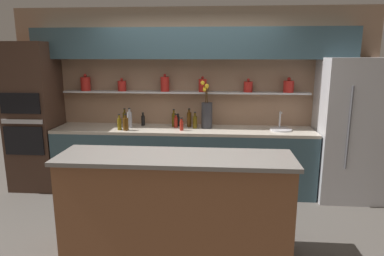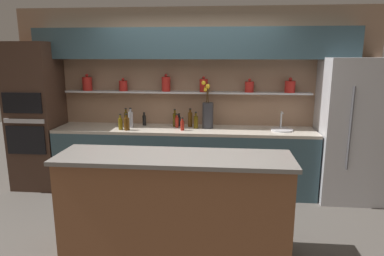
{
  "view_description": "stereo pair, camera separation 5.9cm",
  "coord_description": "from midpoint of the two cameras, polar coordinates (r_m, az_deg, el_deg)",
  "views": [
    {
      "loc": [
        0.4,
        -3.45,
        1.96
      ],
      "look_at": [
        0.09,
        0.42,
        1.11
      ],
      "focal_mm": 32.0,
      "sensor_mm": 36.0,
      "label": 1
    },
    {
      "loc": [
        0.46,
        -3.44,
        1.96
      ],
      "look_at": [
        0.09,
        0.42,
        1.11
      ],
      "focal_mm": 32.0,
      "sensor_mm": 36.0,
      "label": 2
    }
  ],
  "objects": [
    {
      "name": "bottle_sauce_4",
      "position": [
        4.88,
        -2.19,
        1.03
      ],
      "size": [
        0.05,
        0.05,
        0.19
      ],
      "color": "maroon",
      "rests_on": "back_counter_unit"
    },
    {
      "name": "bottle_spirit_10",
      "position": [
        4.94,
        -9.84,
        1.45
      ],
      "size": [
        0.07,
        0.07,
        0.28
      ],
      "color": "gray",
      "rests_on": "back_counter_unit"
    },
    {
      "name": "bottle_sauce_2",
      "position": [
        4.99,
        -1.82,
        1.25
      ],
      "size": [
        0.05,
        0.05,
        0.18
      ],
      "color": "black",
      "rests_on": "back_counter_unit"
    },
    {
      "name": "bottle_spirit_7",
      "position": [
        4.78,
        -10.48,
        0.73
      ],
      "size": [
        0.08,
        0.08,
        0.23
      ],
      "color": "#4C2D0C",
      "rests_on": "back_counter_unit"
    },
    {
      "name": "sink_fixture",
      "position": [
        4.87,
        15.09,
        -0.11
      ],
      "size": [
        0.3,
        0.3,
        0.25
      ],
      "color": "#B7B7BC",
      "rests_on": "back_counter_unit"
    },
    {
      "name": "bottle_oil_6",
      "position": [
        4.81,
        1.0,
        1.03
      ],
      "size": [
        0.06,
        0.06,
        0.24
      ],
      "color": "#47380A",
      "rests_on": "back_counter_unit"
    },
    {
      "name": "bottle_sauce_1",
      "position": [
        5.07,
        -7.63,
        1.35
      ],
      "size": [
        0.05,
        0.05,
        0.19
      ],
      "color": "black",
      "rests_on": "back_counter_unit"
    },
    {
      "name": "bottle_oil_8",
      "position": [
        4.94,
        -2.53,
        1.44
      ],
      "size": [
        0.06,
        0.06,
        0.26
      ],
      "color": "#47380A",
      "rests_on": "back_counter_unit"
    },
    {
      "name": "oven_tower",
      "position": [
        5.48,
        -24.24,
        1.78
      ],
      "size": [
        0.66,
        0.64,
        2.11
      ],
      "color": "#3D281E",
      "rests_on": "ground_plane"
    },
    {
      "name": "bottle_oil_3",
      "position": [
        4.83,
        -11.49,
        0.75
      ],
      "size": [
        0.06,
        0.06,
        0.22
      ],
      "color": "brown",
      "rests_on": "back_counter_unit"
    },
    {
      "name": "bottle_spirit_9",
      "position": [
        4.93,
        0.03,
        1.51
      ],
      "size": [
        0.06,
        0.06,
        0.27
      ],
      "color": "#4C2D0C",
      "rests_on": "back_counter_unit"
    },
    {
      "name": "back_wall_unit",
      "position": [
        5.01,
        0.44,
        7.67
      ],
      "size": [
        5.2,
        0.44,
        2.6
      ],
      "color": "#937056",
      "rests_on": "ground_plane"
    },
    {
      "name": "bottle_sauce_0",
      "position": [
        4.7,
        -1.26,
        0.5
      ],
      "size": [
        0.05,
        0.05,
        0.18
      ],
      "color": "maroon",
      "rests_on": "back_counter_unit"
    },
    {
      "name": "back_counter_unit",
      "position": [
        4.95,
        -0.98,
        -5.29
      ],
      "size": [
        3.65,
        0.62,
        0.92
      ],
      "color": "#334C56",
      "rests_on": "ground_plane"
    },
    {
      "name": "island_counter",
      "position": [
        3.41,
        -2.44,
        -12.8
      ],
      "size": [
        2.23,
        0.61,
        1.02
      ],
      "color": "brown",
      "rests_on": "ground_plane"
    },
    {
      "name": "bottle_oil_5",
      "position": [
        5.11,
        -10.6,
        1.61
      ],
      "size": [
        0.05,
        0.05,
        0.25
      ],
      "color": "#47380A",
      "rests_on": "back_counter_unit"
    },
    {
      "name": "flower_vase",
      "position": [
        4.83,
        2.97,
        2.56
      ],
      "size": [
        0.17,
        0.17,
        0.67
      ],
      "color": "#2D2D33",
      "rests_on": "back_counter_unit"
    },
    {
      "name": "refrigerator",
      "position": [
        5.06,
        25.42,
        -0.32
      ],
      "size": [
        0.85,
        0.73,
        1.91
      ],
      "color": "#B7B7BC",
      "rests_on": "ground_plane"
    },
    {
      "name": "ground_plane",
      "position": [
        3.99,
        -1.57,
        -17.1
      ],
      "size": [
        12.0,
        12.0,
        0.0
      ],
      "primitive_type": "plane",
      "color": "#4C4742"
    }
  ]
}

